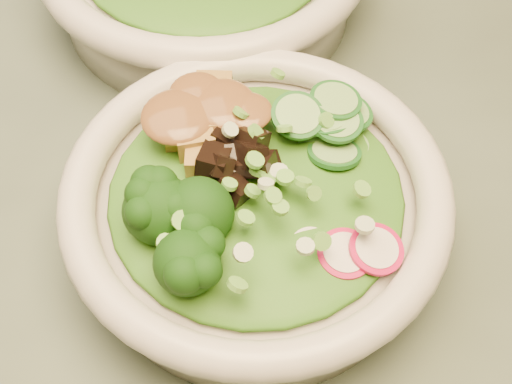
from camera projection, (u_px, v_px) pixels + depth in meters
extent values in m
cube|color=#546352|center=(496.00, 216.00, 0.48)|extent=(1.20, 0.80, 0.03)
cylinder|color=beige|center=(256.00, 219.00, 0.44)|extent=(0.21, 0.21, 0.04)
torus|color=beige|center=(256.00, 192.00, 0.42)|extent=(0.23, 0.23, 0.02)
ellipsoid|color=#235B13|center=(256.00, 191.00, 0.41)|extent=(0.17, 0.17, 0.02)
ellipsoid|color=brown|center=(198.00, 114.00, 0.42)|extent=(0.06, 0.05, 0.01)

